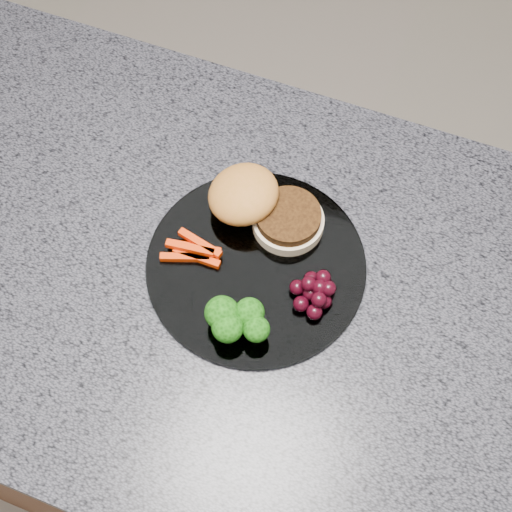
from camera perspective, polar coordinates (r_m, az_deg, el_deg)
The scene contains 7 objects.
island_cabinet at distance 1.28m, azimuth -1.08°, elevation -11.10°, with size 1.20×0.60×0.86m, color #55351D.
countertop at distance 0.85m, azimuth -1.58°, elevation -2.55°, with size 1.20×0.60×0.04m, color #45454E.
plate at distance 0.84m, azimuth 0.00°, elevation -0.72°, with size 0.26×0.26×0.01m, color white.
burger at distance 0.85m, azimuth 0.26°, elevation 4.08°, with size 0.16×0.10×0.05m.
carrot_sticks at distance 0.84m, azimuth -5.00°, elevation 0.42°, with size 0.07×0.04×0.02m.
broccoli at distance 0.78m, azimuth -1.67°, elevation -5.10°, with size 0.08×0.06×0.05m.
grape_bunch at distance 0.81m, azimuth 4.76°, elevation -2.87°, with size 0.05×0.06×0.03m.
Camera 1 is at (0.15, -0.33, 1.65)m, focal length 50.00 mm.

